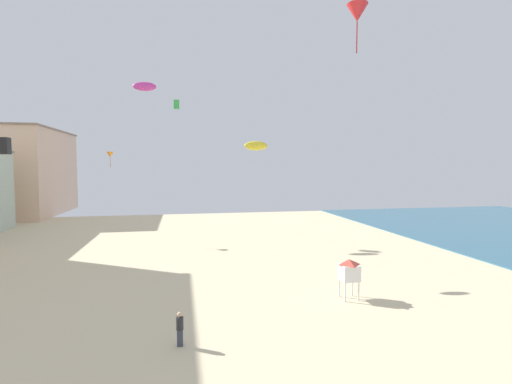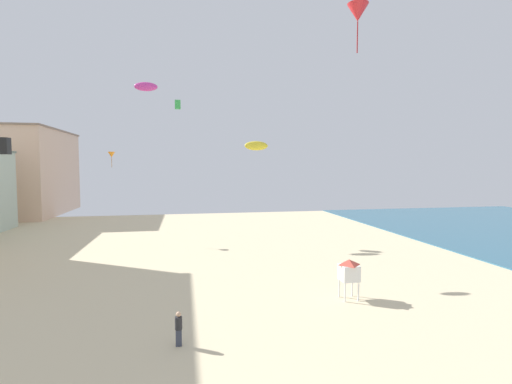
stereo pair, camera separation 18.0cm
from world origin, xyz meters
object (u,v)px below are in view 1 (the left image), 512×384
kite_orange_delta (110,155)px  lifeguard_stand (349,270)px  kite_red_delta (357,13)px  kite_yellow_parafoil (256,146)px  kite_green_box (176,105)px  kite_black_box (3,146)px  kite_flyer (180,327)px  kite_magenta_parafoil (145,86)px

kite_orange_delta → lifeguard_stand: bearing=-51.9°
kite_orange_delta → kite_red_delta: kite_red_delta is taller
lifeguard_stand → kite_yellow_parafoil: size_ratio=1.38×
kite_yellow_parafoil → kite_green_box: kite_green_box is taller
kite_orange_delta → kite_yellow_parafoil: 21.06m
kite_red_delta → kite_orange_delta: bearing=141.8°
lifeguard_stand → kite_black_box: bearing=-155.3°
kite_green_box → kite_orange_delta: bearing=-173.5°
lifeguard_stand → kite_black_box: 20.15m
kite_flyer → kite_orange_delta: size_ratio=0.93×
kite_red_delta → kite_yellow_parafoil: size_ratio=2.04×
kite_magenta_parafoil → kite_green_box: size_ratio=2.61×
lifeguard_stand → kite_orange_delta: size_ratio=1.45×
lifeguard_stand → kite_orange_delta: kite_orange_delta is taller
kite_magenta_parafoil → kite_red_delta: bearing=-45.9°
kite_flyer → lifeguard_stand: size_ratio=0.64×
kite_magenta_parafoil → kite_orange_delta: bearing=-159.8°
kite_magenta_parafoil → kite_black_box: bearing=-98.9°
kite_red_delta → kite_magenta_parafoil: kite_red_delta is taller
kite_flyer → kite_orange_delta: (-7.67, 27.63, 8.84)m
lifeguard_stand → kite_green_box: kite_green_box is taller
kite_green_box → kite_magenta_parafoil: bearing=171.6°
lifeguard_stand → kite_yellow_parafoil: 11.80m
lifeguard_stand → kite_red_delta: kite_red_delta is taller
kite_red_delta → kite_yellow_parafoil: 13.08m
kite_flyer → lifeguard_stand: lifeguard_stand is taller
kite_yellow_parafoil → lifeguard_stand: bearing=-57.3°
kite_red_delta → kite_yellow_parafoil: (-7.92, 0.82, -10.37)m
kite_orange_delta → kite_green_box: (7.41, 0.85, 5.95)m
kite_orange_delta → kite_black_box: (-0.39, -25.27, -0.38)m
kite_red_delta → kite_black_box: size_ratio=4.76×
lifeguard_stand → kite_red_delta: (3.32, 6.33, 18.56)m
kite_green_box → kite_black_box: bearing=-106.6°
kite_magenta_parafoil → kite_green_box: 4.21m
kite_orange_delta → kite_green_box: kite_green_box is taller
kite_green_box → lifeguard_stand: bearing=-65.9°
kite_black_box → kite_flyer: bearing=-16.3°
kite_magenta_parafoil → kite_flyer: bearing=-82.4°
kite_magenta_parafoil → lifeguard_stand: bearing=-59.7°
kite_red_delta → kite_green_box: bearing=128.5°
kite_flyer → kite_magenta_parafoil: 33.78m
kite_red_delta → kite_green_box: kite_red_delta is taller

